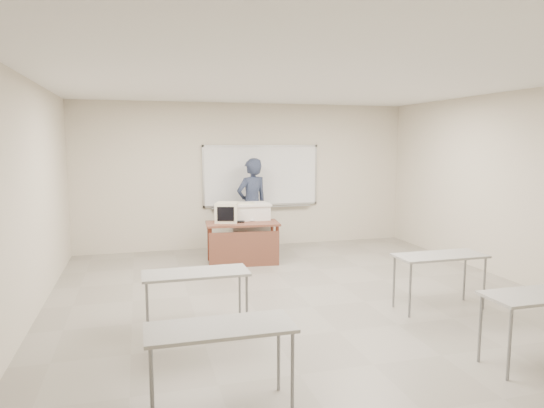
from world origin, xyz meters
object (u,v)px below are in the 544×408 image
object	(u,v)px
laptop	(235,218)
keyboard	(243,204)
mouse	(252,221)
crt_monitor	(227,212)
whiteboard	(261,177)
podium	(249,231)
instructor_desk	(244,236)
presenter	(252,205)

from	to	relation	value
laptop	keyboard	distance (m)	0.31
mouse	keyboard	bearing A→B (deg)	112.42
crt_monitor	laptop	size ratio (longest dim) A/B	1.39
whiteboard	podium	size ratio (longest dim) A/B	2.34
instructor_desk	podium	xyz separation A→B (m)	(0.20, 0.44, 0.01)
mouse	presenter	distance (m)	0.97
podium	crt_monitor	xyz separation A→B (m)	(-0.45, -0.20, 0.40)
crt_monitor	laptop	xyz separation A→B (m)	(0.15, 0.03, -0.12)
instructor_desk	crt_monitor	distance (m)	0.53
podium	mouse	xyz separation A→B (m)	(-0.00, -0.28, 0.24)
whiteboard	crt_monitor	xyz separation A→B (m)	(-0.95, -1.24, -0.55)
instructor_desk	mouse	bearing A→B (deg)	44.03
keyboard	laptop	bearing A→B (deg)	-142.15
crt_monitor	keyboard	distance (m)	0.34
whiteboard	keyboard	size ratio (longest dim) A/B	5.66
podium	keyboard	world-z (taller)	keyboard
instructor_desk	mouse	world-z (taller)	mouse
instructor_desk	mouse	xyz separation A→B (m)	(0.20, 0.16, 0.24)
laptop	mouse	world-z (taller)	laptop
laptop	mouse	size ratio (longest dim) A/B	3.54
whiteboard	keyboard	world-z (taller)	whiteboard
keyboard	presenter	distance (m)	0.86
mouse	crt_monitor	bearing A→B (deg)	149.53
laptop	keyboard	size ratio (longest dim) A/B	0.73
whiteboard	podium	xyz separation A→B (m)	(-0.50, -1.04, -0.95)
crt_monitor	laptop	distance (m)	0.20
whiteboard	mouse	xyz separation A→B (m)	(-0.50, -1.32, -0.71)
instructor_desk	keyboard	xyz separation A→B (m)	(0.05, 0.32, 0.54)
mouse	keyboard	world-z (taller)	keyboard
laptop	presenter	bearing A→B (deg)	74.03
instructor_desk	crt_monitor	bearing A→B (deg)	142.15
podium	presenter	world-z (taller)	presenter
crt_monitor	presenter	distance (m)	1.08
whiteboard	podium	world-z (taller)	whiteboard
instructor_desk	keyboard	distance (m)	0.63
podium	presenter	size ratio (longest dim) A/B	0.56
keyboard	presenter	xyz separation A→B (m)	(0.36, 0.77, -0.13)
instructor_desk	podium	distance (m)	0.48
whiteboard	instructor_desk	size ratio (longest dim) A/B	1.89
podium	laptop	xyz separation A→B (m)	(-0.30, -0.17, 0.27)
laptop	whiteboard	bearing A→B (deg)	72.32
mouse	presenter	world-z (taller)	presenter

